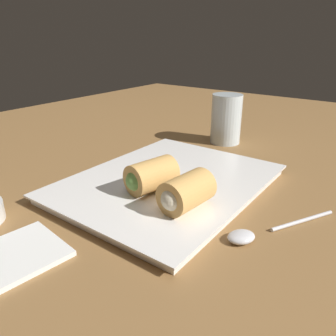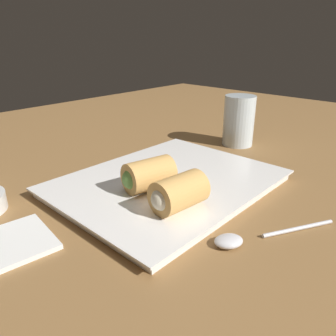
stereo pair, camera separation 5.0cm
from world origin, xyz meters
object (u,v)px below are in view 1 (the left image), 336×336
object	(u,v)px
serving_plate	(168,183)
drinking_glass	(226,119)
napkin	(11,257)
spoon	(254,233)

from	to	relation	value
serving_plate	drinking_glass	distance (cm)	26.56
napkin	drinking_glass	world-z (taller)	drinking_glass
napkin	drinking_glass	distance (cm)	50.16
serving_plate	spoon	distance (cm)	16.83
spoon	drinking_glass	size ratio (longest dim) A/B	1.44
serving_plate	drinking_glass	bearing A→B (deg)	8.00
serving_plate	napkin	bearing A→B (deg)	172.84
serving_plate	drinking_glass	xyz separation A→B (cm)	(25.92, 3.64, 4.48)
serving_plate	spoon	world-z (taller)	serving_plate
spoon	napkin	bearing A→B (deg)	135.12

